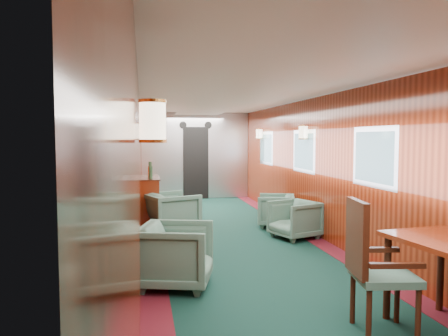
% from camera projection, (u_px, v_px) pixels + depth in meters
% --- Properties ---
extents(room, '(12.00, 12.10, 2.40)m').
position_uv_depth(room, '(244.00, 142.00, 6.34)').
color(room, black).
rests_on(room, ground).
extents(bulkhead, '(2.98, 0.17, 2.39)m').
position_uv_depth(bulkhead, '(195.00, 156.00, 12.17)').
color(bulkhead, silver).
rests_on(bulkhead, ground).
extents(windows_right, '(0.02, 8.60, 0.80)m').
position_uv_depth(windows_right, '(332.00, 154.00, 6.88)').
color(windows_right, silver).
rests_on(windows_right, ground).
extents(wall_sconces, '(2.97, 7.97, 0.25)m').
position_uv_depth(wall_sconces, '(236.00, 132.00, 6.89)').
color(wall_sconces, '#FEEEC6').
rests_on(wall_sconces, ground).
extents(side_chair, '(0.59, 0.62, 1.17)m').
position_uv_depth(side_chair, '(372.00, 262.00, 3.77)').
color(side_chair, '#1C4239').
rests_on(side_chair, ground).
extents(credenza, '(0.34, 1.09, 1.25)m').
position_uv_depth(credenza, '(150.00, 203.00, 8.07)').
color(credenza, maroon).
rests_on(credenza, ground).
extents(armchair_left_near, '(0.98, 0.96, 0.73)m').
position_uv_depth(armchair_left_near, '(176.00, 255.00, 4.98)').
color(armchair_left_near, '#1C4239').
rests_on(armchair_left_near, ground).
extents(armchair_left_far, '(1.07, 1.06, 0.76)m').
position_uv_depth(armchair_left_far, '(171.00, 214.00, 7.58)').
color(armchair_left_far, '#1C4239').
rests_on(armchair_left_far, ground).
extents(armchair_right_near, '(0.90, 0.88, 0.64)m').
position_uv_depth(armchair_right_near, '(294.00, 219.00, 7.38)').
color(armchair_right_near, '#1C4239').
rests_on(armchair_right_near, ground).
extents(armchair_right_far, '(0.87, 0.85, 0.63)m').
position_uv_depth(armchair_right_far, '(276.00, 210.00, 8.34)').
color(armchair_right_far, '#1C4239').
rests_on(armchair_right_far, ground).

